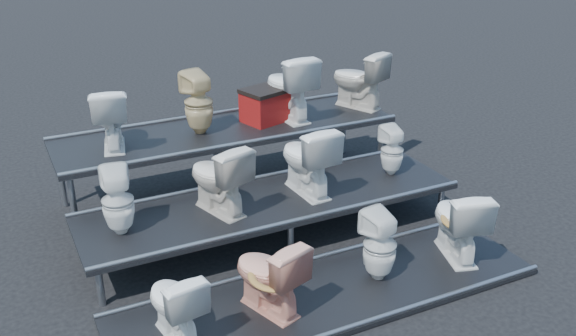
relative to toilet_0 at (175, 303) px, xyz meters
name	(u,v)px	position (x,y,z in m)	size (l,w,h in m)	color
ground	(272,236)	(1.50, 1.30, -0.40)	(80.00, 80.00, 0.00)	black
tier_front	(328,294)	(1.50, 0.00, -0.37)	(4.20, 1.20, 0.06)	black
tier_mid	(271,218)	(1.50, 1.30, -0.17)	(4.20, 1.20, 0.46)	black
tier_back	(229,160)	(1.50, 2.60, 0.03)	(4.20, 1.20, 0.86)	black
toilet_0	(175,303)	(0.00, 0.00, 0.00)	(0.38, 0.66, 0.67)	white
toilet_1	(268,275)	(0.87, 0.00, 0.03)	(0.42, 0.73, 0.74)	#E59981
toilet_2	(380,245)	(2.06, 0.00, 0.03)	(0.33, 0.33, 0.73)	white
toilet_3	(458,221)	(3.02, 0.00, 0.06)	(0.44, 0.78, 0.79)	white
toilet_4	(118,201)	(-0.15, 1.30, 0.41)	(0.31, 0.32, 0.70)	white
toilet_5	(218,178)	(0.89, 1.30, 0.45)	(0.43, 0.75, 0.77)	beige
toilet_6	(307,159)	(1.94, 1.30, 0.47)	(0.45, 0.79, 0.81)	white
toilet_7	(392,150)	(3.07, 1.30, 0.36)	(0.27, 0.27, 0.60)	white
toilet_8	(110,117)	(0.10, 2.60, 0.82)	(0.40, 0.71, 0.72)	white
toilet_9	(199,103)	(1.15, 2.60, 0.85)	(0.34, 0.35, 0.76)	#D9C18A
toilet_10	(289,86)	(2.35, 2.60, 0.89)	(0.47, 0.83, 0.85)	white
toilet_11	(358,79)	(3.38, 2.60, 0.85)	(0.43, 0.75, 0.77)	beige
red_crate	(265,107)	(2.03, 2.63, 0.65)	(0.53, 0.42, 0.38)	maroon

